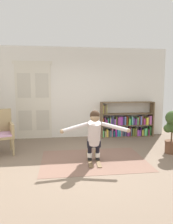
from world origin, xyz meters
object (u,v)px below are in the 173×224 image
object	(u,v)px
bookshelf	(126,123)
potted_plant	(173,128)
wicker_chair	(0,131)
skis_pair	(93,159)
person_skier	(94,132)

from	to	relation	value
bookshelf	potted_plant	bearing A→B (deg)	-72.19
wicker_chair	skis_pair	distance (m)	2.43
wicker_chair	skis_pair	size ratio (longest dim) A/B	1.12
wicker_chair	person_skier	size ratio (longest dim) A/B	0.75
bookshelf	person_skier	xyz separation A→B (m)	(-1.46, -2.21, 0.24)
bookshelf	skis_pair	size ratio (longest dim) A/B	1.81
wicker_chair	bookshelf	bearing A→B (deg)	19.03
skis_pair	person_skier	world-z (taller)	person_skier
wicker_chair	person_skier	world-z (taller)	person_skier
bookshelf	skis_pair	bearing A→B (deg)	-125.45
bookshelf	skis_pair	distance (m)	2.53
potted_plant	skis_pair	bearing A→B (deg)	-174.04
skis_pair	person_skier	distance (m)	0.68
bookshelf	person_skier	bearing A→B (deg)	-123.50
potted_plant	skis_pair	xyz separation A→B (m)	(-2.03, -0.21, -0.62)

